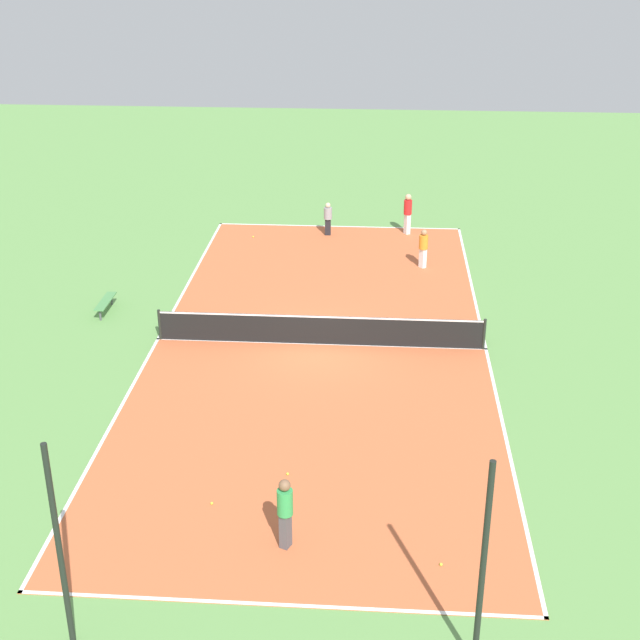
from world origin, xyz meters
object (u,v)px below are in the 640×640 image
Objects in this scene: player_far_green at (285,509)px; tennis_ball_near_net at (253,237)px; tennis_net at (320,329)px; player_center_orange at (423,246)px; player_baseline_gray at (328,217)px; tennis_ball_right_alley at (212,503)px; tennis_ball_midcourt at (441,564)px; bench at (105,302)px; tennis_ball_far_baseline at (288,474)px; fence_post_back_right at (59,549)px; fence_post_back_left at (483,568)px; player_coach_red at (408,211)px.

tennis_ball_near_net is at bearing -146.05° from player_far_green.
player_center_orange is (-3.67, -7.42, 0.37)m from tennis_net.
player_baseline_gray is 21.85× the size of tennis_ball_right_alley.
tennis_ball_midcourt is at bearing 107.08° from player_far_green.
bench is 25.17× the size of tennis_ball_far_baseline.
fence_post_back_right reaches higher than tennis_ball_near_net.
player_center_orange is at bearing -89.30° from fence_post_back_left.
fence_post_back_left is (-4.36, 24.97, 1.45)m from player_baseline_gray.
bench is at bearing -129.82° from player_baseline_gray.
bench reaches higher than tennis_ball_right_alley.
tennis_ball_right_alley is at bearing -94.80° from player_baseline_gray.
tennis_ball_midcourt is (-0.33, 22.58, -1.04)m from player_coach_red.
tennis_net is at bearing 75.00° from bench.
tennis_net is at bearing -156.19° from player_far_green.
player_baseline_gray is 21.85× the size of tennis_ball_midcourt.
fence_post_back_left reaches higher than player_far_green.
tennis_ball_midcourt is at bearing -31.40° from player_coach_red.
player_coach_red is 27.13× the size of tennis_ball_far_baseline.
fence_post_back_left is at bearing 180.00° from fence_post_back_right.
fence_post_back_left reaches higher than tennis_ball_midcourt.
player_center_orange is at bearing 156.81° from tennis_ball_near_net.
player_center_orange is 23.74× the size of tennis_ball_midcourt.
player_center_orange is at bearing 114.57° from bench.
bench is at bearing -52.25° from tennis_ball_far_baseline.
player_center_orange is 0.35× the size of fence_post_back_left.
tennis_ball_far_baseline is (0.29, 7.73, -0.51)m from tennis_net.
tennis_net is 10.56m from player_far_green.
player_coach_red is at bearing -171.57° from tennis_ball_near_net.
tennis_ball_midcourt is 3.61m from fence_post_back_left.
bench is 17.35m from tennis_ball_midcourt.
player_center_orange is at bearing -167.63° from player_far_green.
fence_post_back_right reaches higher than tennis_ball_right_alley.
player_center_orange is (-11.59, -5.30, 0.55)m from bench.
fence_post_back_right is at bearing 20.66° from tennis_ball_midcourt.
player_coach_red is at bearing 130.68° from bench.
player_far_green is 1.11× the size of player_center_orange.
tennis_ball_right_alley is at bearing 38.84° from tennis_ball_far_baseline.
tennis_ball_midcourt is at bearing 108.43° from tennis_ball_near_net.
tennis_ball_right_alley and tennis_ball_near_net have the same top height.
player_center_orange reaches higher than tennis_ball_midcourt.
bench is 12.69m from tennis_ball_right_alley.
player_baseline_gray is (0.43, -11.22, 0.29)m from tennis_net.
tennis_net is at bearing -92.17° from tennis_ball_far_baseline.
bench is 11.79m from player_baseline_gray.
player_baseline_gray reaches higher than tennis_ball_far_baseline.
fence_post_back_right is at bearing -98.34° from player_baseline_gray.
tennis_ball_near_net is at bearing 153.71° from bench.
tennis_net is 160.78× the size of tennis_ball_near_net.
player_baseline_gray is 20.40m from tennis_ball_right_alley.
bench is 1.06× the size of player_center_orange.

